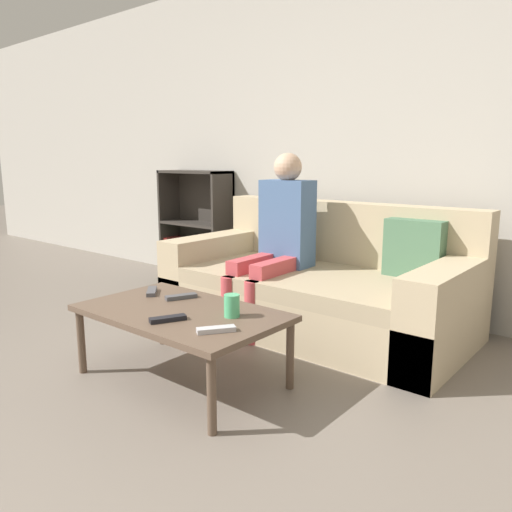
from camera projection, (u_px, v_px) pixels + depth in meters
The scene contains 10 objects.
wall_back at pixel (382, 133), 3.55m from camera, with size 12.00×0.06×2.60m.
couch at pixel (318, 288), 3.34m from camera, with size 1.98×0.99×0.82m.
bookshelf at pixel (196, 238), 4.71m from camera, with size 0.73×0.28×1.02m.
coffee_table at pixel (181, 316), 2.50m from camera, with size 1.04×0.63×0.37m.
person_adult at pixel (280, 231), 3.35m from camera, with size 0.35×0.67×1.16m.
cup_near at pixel (232, 306), 2.38m from camera, with size 0.08×0.08×0.11m.
tv_remote_0 at pixel (168, 319), 2.32m from camera, with size 0.12×0.17×0.02m.
tv_remote_1 at pixel (216, 330), 2.18m from camera, with size 0.14×0.17×0.02m.
tv_remote_2 at pixel (152, 291), 2.80m from camera, with size 0.16×0.15×0.02m.
tv_remote_3 at pixel (181, 297), 2.70m from camera, with size 0.11×0.17×0.02m.
Camera 1 is at (1.63, -0.44, 1.12)m, focal length 35.00 mm.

